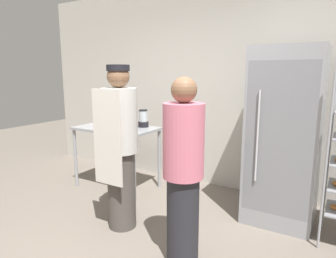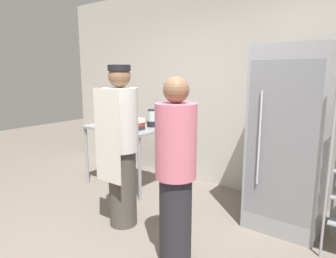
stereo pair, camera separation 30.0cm
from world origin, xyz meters
name	(u,v)px [view 1 (the left image)]	position (x,y,z in m)	size (l,w,h in m)	color
back_wall	(224,87)	(0.00, 2.21, 1.42)	(6.40, 0.12, 2.84)	#B7B2A8
refrigerator	(284,137)	(0.94, 1.56, 0.94)	(0.71, 0.72, 1.88)	gray
prep_counter	(116,134)	(-1.24, 1.37, 0.76)	(1.12, 0.66, 0.87)	gray
donut_box	(107,122)	(-1.43, 1.40, 0.91)	(0.28, 0.25, 0.29)	silver
blender_pitcher	(143,119)	(-0.93, 1.59, 0.98)	(0.15, 0.15, 0.24)	black
binder_stack	(124,124)	(-1.01, 1.26, 0.94)	(0.31, 0.23, 0.15)	#232328
person_baker	(120,146)	(-0.46, 0.52, 0.88)	(0.36, 0.38, 1.69)	#47423D
person_customer	(183,172)	(0.38, 0.32, 0.81)	(0.34, 0.34, 1.59)	#232328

